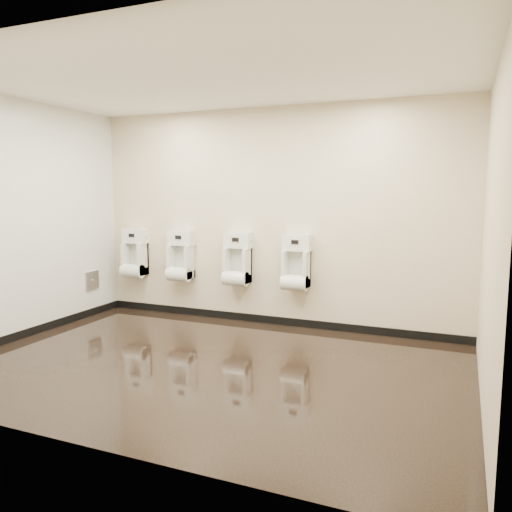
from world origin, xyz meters
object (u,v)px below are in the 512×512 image
Objects in this scene: urinal_0 at (134,257)px; urinal_3 at (296,267)px; urinal_1 at (181,260)px; access_panel at (92,280)px; urinal_2 at (237,263)px.

urinal_0 is 2.44m from urinal_3.
urinal_1 is 1.67m from urinal_3.
urinal_3 is at bearing 0.00° from urinal_1.
urinal_1 is at bearing 180.00° from urinal_3.
urinal_3 is (2.86, 0.43, 0.30)m from access_panel.
urinal_0 is at bearing 180.00° from urinal_3.
urinal_2 is 1.00× the size of urinal_3.
urinal_1 is (0.77, 0.00, 0.00)m from urinal_0.
urinal_1 reaches higher than access_panel.
urinal_0 is 1.00× the size of urinal_2.
urinal_3 is (0.81, 0.00, 0.00)m from urinal_2.
urinal_2 reaches higher than access_panel.
urinal_0 and urinal_2 have the same top height.
urinal_3 is (2.44, 0.00, 0.00)m from urinal_0.
access_panel is 2.11m from urinal_2.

